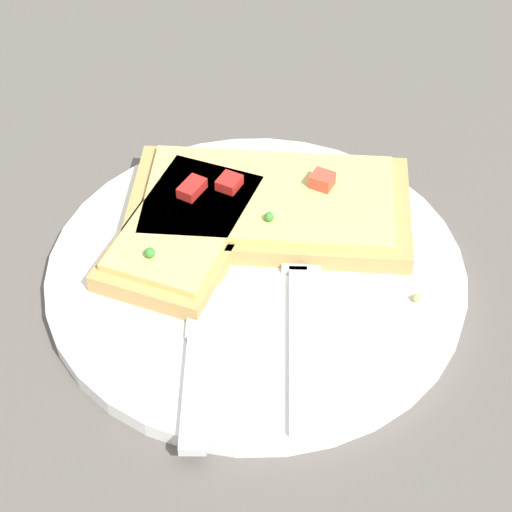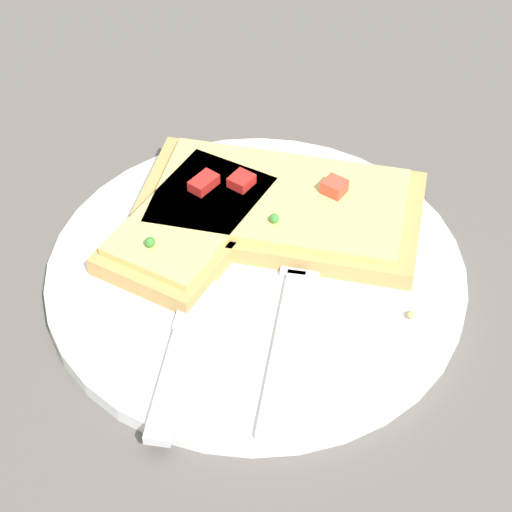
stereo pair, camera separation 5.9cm
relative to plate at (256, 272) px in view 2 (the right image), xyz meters
The scene contains 7 objects.
ground_plane 0.01m from the plate, ahead, with size 4.00×4.00×0.00m, color #56514C.
plate is the anchor object (origin of this frame).
fork 0.04m from the plate, 27.08° to the left, with size 0.20×0.13×0.01m.
knife 0.07m from the plate, 60.72° to the right, with size 0.20×0.13×0.01m.
pizza_slice_main 0.06m from the plate, 140.23° to the left, with size 0.21×0.23×0.03m.
pizza_slice_corner 0.06m from the plate, 148.70° to the right, with size 0.15×0.16×0.03m.
crumb_scatter 0.05m from the plate, 57.00° to the left, with size 0.10×0.07×0.01m.
Camera 2 is at (0.39, -0.15, 0.44)m, focal length 60.00 mm.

